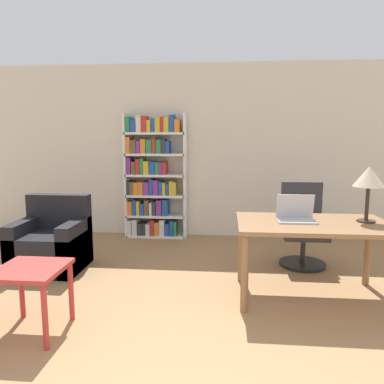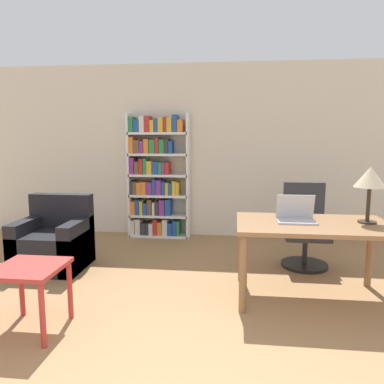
% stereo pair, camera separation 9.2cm
% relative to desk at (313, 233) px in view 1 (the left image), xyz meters
% --- Properties ---
extents(wall_back, '(8.00, 0.06, 2.70)m').
position_rel_desk_xyz_m(wall_back, '(-0.93, 2.30, 0.69)').
color(wall_back, beige).
rests_on(wall_back, ground_plane).
extents(desk, '(1.46, 0.88, 0.76)m').
position_rel_desk_xyz_m(desk, '(0.00, 0.00, 0.00)').
color(desk, olive).
rests_on(desk, ground_plane).
extents(laptop, '(0.36, 0.25, 0.26)m').
position_rel_desk_xyz_m(laptop, '(-0.16, 0.04, 0.16)').
color(laptop, '#B2B2B7').
rests_on(laptop, desk).
extents(table_lamp, '(0.29, 0.29, 0.54)m').
position_rel_desk_xyz_m(table_lamp, '(0.52, 0.07, 0.53)').
color(table_lamp, '#2D2319').
rests_on(table_lamp, desk).
extents(office_chair, '(0.56, 0.56, 1.02)m').
position_rel_desk_xyz_m(office_chair, '(0.11, 1.01, -0.21)').
color(office_chair, black).
rests_on(office_chair, ground_plane).
extents(side_table_blue, '(0.52, 0.54, 0.55)m').
position_rel_desk_xyz_m(side_table_blue, '(-2.39, -0.90, -0.21)').
color(side_table_blue, '#B2332D').
rests_on(side_table_blue, ground_plane).
extents(armchair, '(0.78, 0.73, 0.87)m').
position_rel_desk_xyz_m(armchair, '(-2.93, 0.56, -0.36)').
color(armchair, black).
rests_on(armchair, ground_plane).
extents(bookshelf, '(0.96, 0.28, 1.93)m').
position_rel_desk_xyz_m(bookshelf, '(-2.00, 2.11, 0.28)').
color(bookshelf, white).
rests_on(bookshelf, ground_plane).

